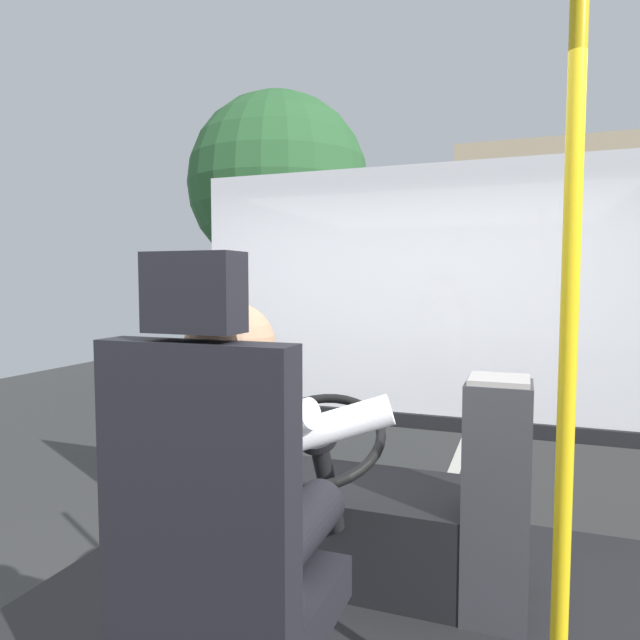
{
  "coord_description": "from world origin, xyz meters",
  "views": [
    {
      "loc": [
        0.64,
        -1.52,
        1.95
      ],
      "look_at": [
        -0.19,
        0.75,
        1.77
      ],
      "focal_mm": 31.42,
      "sensor_mm": 36.0,
      "label": 1
    }
  ],
  "objects_px": {
    "fare_box": "(496,499)",
    "steering_console": "(355,523)",
    "handrail_pole": "(566,402)",
    "parked_car_black": "(628,314)",
    "driver_seat": "(222,566)",
    "bus_driver": "(243,478)"
  },
  "relations": [
    {
      "from": "steering_console",
      "to": "handrail_pole",
      "type": "bearing_deg",
      "value": -45.31
    },
    {
      "from": "fare_box",
      "to": "parked_car_black",
      "type": "height_order",
      "value": "fare_box"
    },
    {
      "from": "fare_box",
      "to": "steering_console",
      "type": "bearing_deg",
      "value": 167.66
    },
    {
      "from": "driver_seat",
      "to": "handrail_pole",
      "type": "xyz_separation_m",
      "value": [
        0.8,
        0.35,
        0.4
      ]
    },
    {
      "from": "driver_seat",
      "to": "bus_driver",
      "type": "height_order",
      "value": "driver_seat"
    },
    {
      "from": "driver_seat",
      "to": "steering_console",
      "type": "relative_size",
      "value": 1.25
    },
    {
      "from": "bus_driver",
      "to": "handrail_pole",
      "type": "xyz_separation_m",
      "value": [
        0.8,
        0.23,
        0.22
      ]
    },
    {
      "from": "bus_driver",
      "to": "handrail_pole",
      "type": "distance_m",
      "value": 0.86
    },
    {
      "from": "driver_seat",
      "to": "steering_console",
      "type": "bearing_deg",
      "value": 90.0
    },
    {
      "from": "bus_driver",
      "to": "fare_box",
      "type": "xyz_separation_m",
      "value": [
        0.61,
        0.91,
        -0.31
      ]
    },
    {
      "from": "driver_seat",
      "to": "handrail_pole",
      "type": "distance_m",
      "value": 0.96
    },
    {
      "from": "steering_console",
      "to": "parked_car_black",
      "type": "relative_size",
      "value": 0.25
    },
    {
      "from": "steering_console",
      "to": "fare_box",
      "type": "relative_size",
      "value": 1.17
    },
    {
      "from": "driver_seat",
      "to": "parked_car_black",
      "type": "distance_m",
      "value": 21.9
    },
    {
      "from": "handrail_pole",
      "to": "fare_box",
      "type": "relative_size",
      "value": 2.12
    },
    {
      "from": "parked_car_black",
      "to": "steering_console",
      "type": "bearing_deg",
      "value": -101.62
    },
    {
      "from": "fare_box",
      "to": "parked_car_black",
      "type": "distance_m",
      "value": 20.78
    },
    {
      "from": "driver_seat",
      "to": "steering_console",
      "type": "distance_m",
      "value": 1.22
    },
    {
      "from": "driver_seat",
      "to": "handrail_pole",
      "type": "height_order",
      "value": "handrail_pole"
    },
    {
      "from": "steering_console",
      "to": "parked_car_black",
      "type": "distance_m",
      "value": 20.76
    },
    {
      "from": "bus_driver",
      "to": "parked_car_black",
      "type": "relative_size",
      "value": 0.17
    },
    {
      "from": "handrail_pole",
      "to": "fare_box",
      "type": "bearing_deg",
      "value": 105.74
    }
  ]
}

